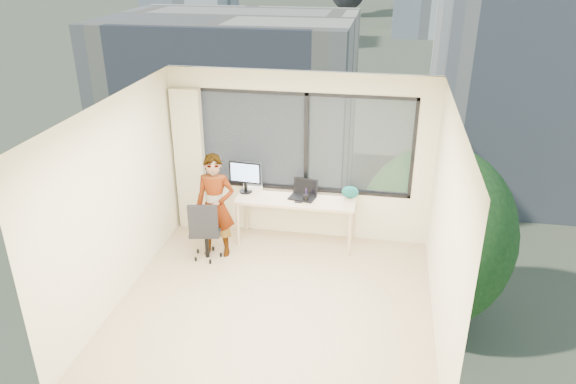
% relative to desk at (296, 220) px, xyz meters
% --- Properties ---
extents(floor, '(4.00, 4.00, 0.01)m').
position_rel_desk_xyz_m(floor, '(0.00, -1.66, -0.38)').
color(floor, tan).
rests_on(floor, ground).
extents(ceiling, '(4.00, 4.00, 0.01)m').
position_rel_desk_xyz_m(ceiling, '(0.00, -1.66, 2.23)').
color(ceiling, white).
rests_on(ceiling, ground).
extents(wall_front, '(4.00, 0.01, 2.60)m').
position_rel_desk_xyz_m(wall_front, '(0.00, -3.66, 0.93)').
color(wall_front, beige).
rests_on(wall_front, ground).
extents(wall_left, '(0.01, 4.00, 2.60)m').
position_rel_desk_xyz_m(wall_left, '(-2.00, -1.66, 0.93)').
color(wall_left, beige).
rests_on(wall_left, ground).
extents(wall_right, '(0.01, 4.00, 2.60)m').
position_rel_desk_xyz_m(wall_right, '(2.00, -1.66, 0.93)').
color(wall_right, beige).
rests_on(wall_right, ground).
extents(window_wall, '(3.30, 0.16, 1.55)m').
position_rel_desk_xyz_m(window_wall, '(0.05, 0.34, 1.15)').
color(window_wall, black).
rests_on(window_wall, ground).
extents(curtain, '(0.45, 0.14, 2.30)m').
position_rel_desk_xyz_m(curtain, '(-1.72, 0.22, 0.77)').
color(curtain, beige).
rests_on(curtain, floor).
extents(desk, '(1.80, 0.60, 0.75)m').
position_rel_desk_xyz_m(desk, '(0.00, 0.00, 0.00)').
color(desk, '#CAAF88').
rests_on(desk, floor).
extents(chair, '(0.58, 0.58, 0.97)m').
position_rel_desk_xyz_m(chair, '(-1.21, -0.68, 0.11)').
color(chair, black).
rests_on(chair, floor).
extents(person, '(0.60, 0.41, 1.57)m').
position_rel_desk_xyz_m(person, '(-1.09, -0.54, 0.41)').
color(person, '#2D2D33').
rests_on(person, floor).
extents(monitor, '(0.51, 0.15, 0.51)m').
position_rel_desk_xyz_m(monitor, '(-0.80, 0.09, 0.63)').
color(monitor, black).
rests_on(monitor, desk).
extents(game_console, '(0.36, 0.33, 0.07)m').
position_rel_desk_xyz_m(game_console, '(-0.73, 0.26, 0.41)').
color(game_console, white).
rests_on(game_console, desk).
extents(laptop, '(0.45, 0.47, 0.25)m').
position_rel_desk_xyz_m(laptop, '(0.10, 0.02, 0.50)').
color(laptop, black).
rests_on(laptop, desk).
extents(cellphone, '(0.11, 0.06, 0.01)m').
position_rel_desk_xyz_m(cellphone, '(0.06, -0.14, 0.38)').
color(cellphone, black).
rests_on(cellphone, desk).
extents(pen_cup, '(0.09, 0.09, 0.10)m').
position_rel_desk_xyz_m(pen_cup, '(0.16, -0.06, 0.43)').
color(pen_cup, black).
rests_on(pen_cup, desk).
extents(handbag, '(0.26, 0.13, 0.20)m').
position_rel_desk_xyz_m(handbag, '(0.80, 0.16, 0.47)').
color(handbag, '#0B4439').
rests_on(handbag, desk).
extents(exterior_ground, '(400.00, 400.00, 0.04)m').
position_rel_desk_xyz_m(exterior_ground, '(0.00, 118.34, -14.38)').
color(exterior_ground, '#515B3D').
rests_on(exterior_ground, ground).
extents(near_bldg_a, '(16.00, 12.00, 14.00)m').
position_rel_desk_xyz_m(near_bldg_a, '(-9.00, 28.34, -7.38)').
color(near_bldg_a, beige).
rests_on(near_bldg_a, exterior_ground).
extents(near_bldg_b, '(14.00, 13.00, 16.00)m').
position_rel_desk_xyz_m(near_bldg_b, '(12.00, 36.34, -6.38)').
color(near_bldg_b, white).
rests_on(near_bldg_b, exterior_ground).
extents(tree_a, '(7.00, 7.00, 8.00)m').
position_rel_desk_xyz_m(tree_a, '(-16.00, 20.34, -10.38)').
color(tree_a, '#1B4918').
rests_on(tree_a, exterior_ground).
extents(tree_b, '(7.60, 7.60, 9.00)m').
position_rel_desk_xyz_m(tree_b, '(4.00, 16.34, -9.88)').
color(tree_b, '#1B4918').
rests_on(tree_b, exterior_ground).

